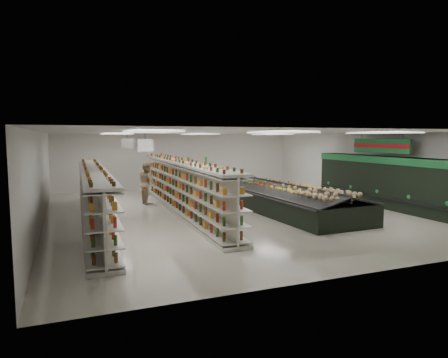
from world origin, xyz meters
name	(u,v)px	position (x,y,z in m)	size (l,w,h in m)	color
floor	(231,211)	(0.00, 0.00, 0.00)	(16.00, 16.00, 0.00)	beige
ceiling	(231,132)	(0.00, 0.00, 3.20)	(14.00, 16.00, 0.02)	white
wall_back	(179,161)	(0.00, 8.00, 1.60)	(14.00, 0.02, 3.20)	white
wall_front	(372,202)	(0.00, -8.00, 1.60)	(14.00, 0.02, 3.20)	white
wall_left	(41,179)	(-7.00, 0.00, 1.60)	(0.02, 16.00, 3.20)	white
wall_right	(369,167)	(7.00, 0.00, 1.60)	(0.02, 16.00, 3.20)	white
produce_wall_case	(384,179)	(6.53, -1.50, 1.24)	(0.93, 8.00, 2.20)	black
aisle_sign_near	(145,145)	(-3.80, -2.00, 2.75)	(0.52, 0.06, 0.75)	white
aisle_sign_far	(127,143)	(-3.80, 2.00, 2.75)	(0.52, 0.06, 0.75)	white
hortifruti_banner	(380,146)	(6.25, -1.50, 2.65)	(0.12, 3.20, 0.95)	#1D7035
gondola_left	(94,199)	(-5.33, -0.56, 0.88)	(1.08, 11.13, 1.93)	beige
gondola_center	(183,189)	(-1.88, 0.49, 0.94)	(1.17, 11.78, 2.04)	beige
produce_island	(286,198)	(2.09, -0.82, 0.53)	(3.11, 7.86, 1.16)	black
soda_endcap	(196,177)	(0.41, 6.02, 0.86)	(1.44, 1.02, 1.77)	#B2141A
shopper_main	(221,197)	(-0.96, -1.37, 0.82)	(0.60, 0.39, 1.64)	silver
shopper_background	(147,183)	(-2.80, 3.11, 0.95)	(0.92, 0.57, 1.90)	tan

